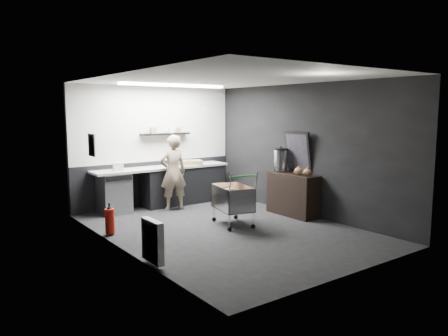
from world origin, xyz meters
TOP-DOWN VIEW (x-y plane):
  - floor at (0.00, 0.00)m, footprint 5.50×5.50m
  - ceiling at (0.00, 0.00)m, footprint 5.50×5.50m
  - wall_back at (0.00, 2.75)m, footprint 5.50×0.00m
  - wall_front at (0.00, -2.75)m, footprint 5.50×0.00m
  - wall_left at (-2.00, 0.00)m, footprint 0.00×5.50m
  - wall_right at (2.00, 0.00)m, footprint 0.00×5.50m
  - kitchen_wall_panel at (0.00, 2.73)m, footprint 3.95×0.02m
  - dado_panel at (0.00, 2.73)m, footprint 3.95×0.02m
  - floating_shelf at (0.20, 2.62)m, footprint 1.20×0.22m
  - wall_clock at (1.40, 2.72)m, footprint 0.20×0.03m
  - poster at (-1.98, 1.30)m, footprint 0.02×0.30m
  - poster_red_band at (-1.98, 1.30)m, footprint 0.02×0.22m
  - radiator at (-1.94, -0.90)m, footprint 0.10×0.50m
  - ceiling_strip at (0.00, 1.85)m, footprint 2.40×0.20m
  - prep_counter at (0.14, 2.42)m, footprint 3.20×0.61m
  - person at (0.02, 1.97)m, footprint 0.66×0.49m
  - shopping_cart at (0.28, 0.18)m, footprint 0.74×1.04m
  - sideboard at (1.78, 0.10)m, footprint 0.49×1.15m
  - fire_extinguisher at (-1.85, 0.91)m, footprint 0.16×0.16m
  - cardboard_box at (0.72, 2.37)m, footprint 0.60×0.53m
  - pink_tub at (0.32, 2.42)m, footprint 0.21×0.21m
  - white_container at (-1.06, 2.37)m, footprint 0.23×0.19m

SIDE VIEW (x-z plane):
  - floor at x=0.00m, z-range 0.00..0.00m
  - fire_extinguisher at x=-1.85m, z-range -0.01..0.53m
  - radiator at x=-1.94m, z-range 0.05..0.65m
  - prep_counter at x=0.14m, z-range 0.01..0.91m
  - shopping_cart at x=0.28m, z-range -0.02..0.99m
  - dado_panel at x=0.00m, z-range 0.00..1.00m
  - sideboard at x=1.78m, z-range -0.31..1.41m
  - person at x=0.02m, z-range 0.00..1.63m
  - cardboard_box at x=0.72m, z-range 0.90..1.00m
  - white_container at x=-1.06m, z-range 0.90..1.08m
  - pink_tub at x=0.32m, z-range 0.90..1.11m
  - wall_back at x=0.00m, z-range -1.40..4.10m
  - wall_front at x=0.00m, z-range -1.40..4.10m
  - wall_left at x=-2.00m, z-range -1.40..4.10m
  - wall_right at x=2.00m, z-range -1.40..4.10m
  - poster at x=-1.98m, z-range 1.35..1.75m
  - floating_shelf at x=0.20m, z-range 1.60..1.64m
  - poster_red_band at x=-1.98m, z-range 1.57..1.67m
  - kitchen_wall_panel at x=0.00m, z-range 1.00..2.70m
  - wall_clock at x=1.40m, z-range 2.05..2.25m
  - ceiling_strip at x=0.00m, z-range 2.65..2.69m
  - ceiling at x=0.00m, z-range 2.70..2.70m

